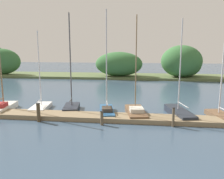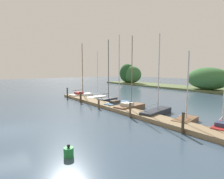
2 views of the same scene
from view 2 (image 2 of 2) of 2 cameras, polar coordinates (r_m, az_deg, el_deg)
The scene contains 17 objects.
ground at distance 15.40m, azimuth -28.91°, elevation -10.97°, with size 160.00×160.00×0.00m, color #384C60.
dock_pier at distance 19.46m, azimuth 3.40°, elevation -6.20°, with size 27.46×1.80×0.35m.
far_shore at distance 42.54m, azimuth 25.66°, elevation 2.70°, with size 70.89×8.39×6.00m.
sailboat_0 at distance 29.82m, azimuth -9.15°, elevation -1.42°, with size 1.81×4.03×8.30m.
sailboat_1 at distance 27.72m, azimuth -4.51°, elevation -2.27°, with size 1.74×3.43×6.88m.
sailboat_2 at distance 25.37m, azimuth -1.19°, elevation -2.72°, with size 1.74×3.04×8.25m.
sailboat_3 at distance 22.36m, azimuth 1.86°, elevation -4.03°, with size 1.78×3.98×8.34m.
sailboat_4 at distance 20.52m, azimuth 5.65°, elevation -5.05°, with size 1.99×4.20×7.87m.
sailboat_5 at distance 18.42m, azimuth 13.61°, elevation -6.51°, with size 2.06×4.54×7.61m.
sailboat_6 at distance 16.57m, azimuth 21.59°, elevation -8.34°, with size 1.76×3.16×5.79m.
sailboat_7 at distance 15.69m, azimuth 30.56°, elevation -8.91°, with size 1.56×3.00×7.35m.
mooring_piling_0 at distance 28.96m, azimuth -13.46°, elevation -1.05°, with size 0.23×0.23×1.58m.
mooring_piling_1 at distance 24.90m, azimuth -9.54°, elevation -2.31°, with size 0.30×0.30×1.40m.
mooring_piling_2 at distance 20.74m, azimuth -4.06°, elevation -4.49°, with size 0.25×0.25×1.01m.
mooring_piling_3 at distance 16.96m, azimuth 5.56°, elevation -6.29°, with size 0.20×0.20×1.37m.
mooring_piling_4 at distance 13.58m, azimuth 20.81°, elevation -9.57°, with size 0.22×0.22×1.48m.
channel_buoy_0 at distance 10.01m, azimuth -13.09°, elevation -18.05°, with size 0.49×0.49×0.65m.
Camera 2 is at (14.69, -1.63, 4.32)m, focal length 29.99 mm.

